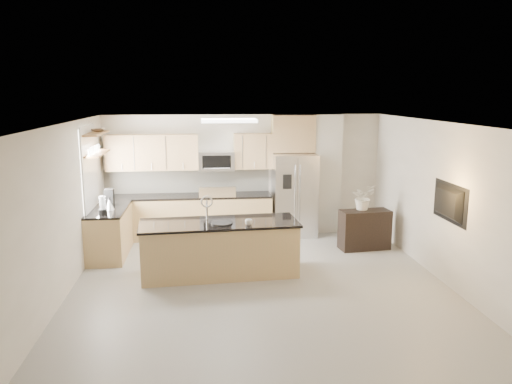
{
  "coord_description": "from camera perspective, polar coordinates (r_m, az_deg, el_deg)",
  "views": [
    {
      "loc": [
        -0.88,
        -7.53,
        3.05
      ],
      "look_at": [
        0.06,
        1.3,
        1.29
      ],
      "focal_mm": 35.0,
      "sensor_mm": 36.0,
      "label": 1
    }
  ],
  "objects": [
    {
      "name": "flower_vase",
      "position": [
        10.02,
        12.15,
        0.14
      ],
      "size": [
        0.87,
        0.83,
        0.76
      ],
      "primitive_type": "imported",
      "rotation": [
        0.0,
        0.0,
        0.43
      ],
      "color": "silver",
      "rests_on": "credenza"
    },
    {
      "name": "wall_front",
      "position": [
        4.71,
        5.18,
        -10.66
      ],
      "size": [
        6.0,
        0.02,
        2.6
      ],
      "primitive_type": "cube",
      "color": "silver",
      "rests_on": "floor"
    },
    {
      "name": "cup",
      "position": [
        8.21,
        -0.85,
        -3.46
      ],
      "size": [
        0.13,
        0.13,
        0.1
      ],
      "primitive_type": "imported",
      "rotation": [
        0.0,
        0.0,
        0.1
      ],
      "color": "white",
      "rests_on": "island"
    },
    {
      "name": "coffee_maker",
      "position": [
        10.01,
        -16.42,
        -0.62
      ],
      "size": [
        0.17,
        0.21,
        0.32
      ],
      "color": "black",
      "rests_on": "left_counter"
    },
    {
      "name": "window",
      "position": [
        9.71,
        -18.52,
        2.37
      ],
      "size": [
        0.04,
        1.15,
        1.65
      ],
      "color": "white",
      "rests_on": "wall_left"
    },
    {
      "name": "ceiling_fixture",
      "position": [
        9.15,
        -3.12,
        8.16
      ],
      "size": [
        1.0,
        0.5,
        0.06
      ],
      "primitive_type": "cube",
      "color": "white",
      "rests_on": "ceiling"
    },
    {
      "name": "kettle",
      "position": [
        9.63,
        -16.4,
        -1.38
      ],
      "size": [
        0.18,
        0.18,
        0.23
      ],
      "color": "silver",
      "rests_on": "left_counter"
    },
    {
      "name": "shelf_lower",
      "position": [
        9.74,
        -17.77,
        4.22
      ],
      "size": [
        0.3,
        1.2,
        0.04
      ],
      "primitive_type": "cube",
      "color": "olive",
      "rests_on": "wall_left"
    },
    {
      "name": "partition_column",
      "position": [
        11.1,
        8.06,
        2.06
      ],
      "size": [
        0.6,
        0.3,
        2.6
      ],
      "primitive_type": "cube",
      "color": "beige",
      "rests_on": "floor"
    },
    {
      "name": "microwave",
      "position": [
        10.67,
        -4.55,
        3.56
      ],
      "size": [
        0.76,
        0.4,
        0.4
      ],
      "color": "silver",
      "rests_on": "upper_cabinets"
    },
    {
      "name": "floor",
      "position": [
        8.17,
        0.53,
        -10.68
      ],
      "size": [
        6.5,
        6.5,
        0.0
      ],
      "primitive_type": "plane",
      "color": "gray",
      "rests_on": "ground"
    },
    {
      "name": "left_counter",
      "position": [
        9.9,
        -16.38,
        -4.4
      ],
      "size": [
        0.66,
        1.5,
        0.92
      ],
      "color": "tan",
      "rests_on": "floor"
    },
    {
      "name": "range",
      "position": [
        10.77,
        -4.44,
        -2.64
      ],
      "size": [
        0.76,
        0.64,
        1.14
      ],
      "color": "black",
      "rests_on": "floor"
    },
    {
      "name": "wall_right",
      "position": [
        8.65,
        20.71,
        -1.18
      ],
      "size": [
        0.02,
        6.5,
        2.6
      ],
      "primitive_type": "cube",
      "color": "silver",
      "rests_on": "floor"
    },
    {
      "name": "shelf_upper",
      "position": [
        9.71,
        -17.9,
        6.39
      ],
      "size": [
        0.3,
        1.2,
        0.04
      ],
      "primitive_type": "cube",
      "color": "olive",
      "rests_on": "wall_left"
    },
    {
      "name": "upper_cabinets",
      "position": [
        10.69,
        -8.35,
        4.55
      ],
      "size": [
        3.5,
        0.33,
        0.75
      ],
      "color": "tan",
      "rests_on": "wall_back"
    },
    {
      "name": "wall_left",
      "position": [
        8.02,
        -21.29,
        -2.15
      ],
      "size": [
        0.02,
        6.5,
        2.6
      ],
      "primitive_type": "cube",
      "color": "silver",
      "rests_on": "floor"
    },
    {
      "name": "ceiling",
      "position": [
        7.59,
        0.56,
        7.84
      ],
      "size": [
        6.0,
        6.5,
        0.02
      ],
      "primitive_type": "cube",
      "color": "silver",
      "rests_on": "wall_back"
    },
    {
      "name": "back_counter",
      "position": [
        10.78,
        -7.76,
        -2.7
      ],
      "size": [
        3.55,
        0.66,
        1.44
      ],
      "color": "tan",
      "rests_on": "floor"
    },
    {
      "name": "platter",
      "position": [
        8.32,
        -3.94,
        -3.55
      ],
      "size": [
        0.45,
        0.45,
        0.02
      ],
      "primitive_type": "cylinder",
      "rotation": [
        0.0,
        0.0,
        -0.28
      ],
      "color": "black",
      "rests_on": "island"
    },
    {
      "name": "wall_back",
      "position": [
        10.96,
        -1.41,
        2.05
      ],
      "size": [
        6.0,
        0.02,
        2.6
      ],
      "primitive_type": "cube",
      "color": "silver",
      "rests_on": "floor"
    },
    {
      "name": "blender",
      "position": [
        9.28,
        -17.11,
        -1.61
      ],
      "size": [
        0.15,
        0.15,
        0.34
      ],
      "color": "black",
      "rests_on": "left_counter"
    },
    {
      "name": "credenza",
      "position": [
        10.14,
        12.3,
        -4.22
      ],
      "size": [
        1.02,
        0.51,
        0.78
      ],
      "primitive_type": "cube",
      "rotation": [
        0.0,
        0.0,
        0.11
      ],
      "color": "black",
      "rests_on": "floor"
    },
    {
      "name": "refrigerator",
      "position": [
        10.8,
        4.37,
        -0.32
      ],
      "size": [
        0.92,
        0.78,
        1.78
      ],
      "color": "silver",
      "rests_on": "floor"
    },
    {
      "name": "television",
      "position": [
        8.42,
        20.79,
        -1.15
      ],
      "size": [
        0.14,
        1.08,
        0.62
      ],
      "primitive_type": "imported",
      "rotation": [
        0.0,
        0.0,
        1.57
      ],
      "color": "black",
      "rests_on": "wall_right"
    },
    {
      "name": "bowl",
      "position": [
        9.93,
        -17.66,
        6.84
      ],
      "size": [
        0.39,
        0.39,
        0.08
      ],
      "primitive_type": "imported",
      "rotation": [
        0.0,
        0.0,
        -0.18
      ],
      "color": "silver",
      "rests_on": "shelf_upper"
    },
    {
      "name": "island",
      "position": [
        8.55,
        -4.19,
        -6.4
      ],
      "size": [
        2.71,
        1.12,
        1.34
      ],
      "rotation": [
        0.0,
        0.0,
        0.06
      ],
      "color": "tan",
      "rests_on": "floor"
    }
  ]
}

